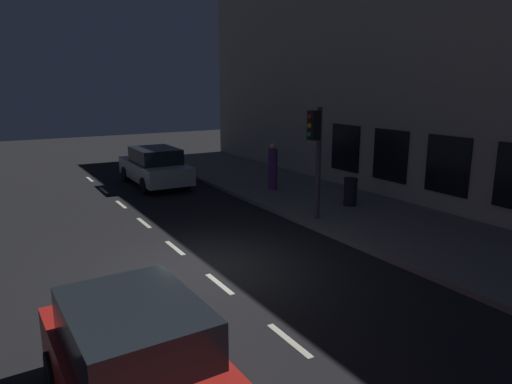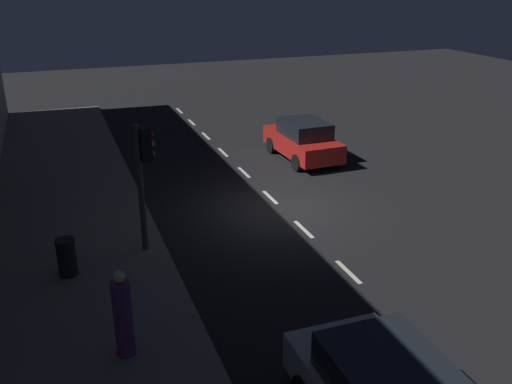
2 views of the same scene
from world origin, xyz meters
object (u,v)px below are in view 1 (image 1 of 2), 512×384
Objects in this scene: parked_car_0 at (139,367)px; parked_car_1 at (155,166)px; traffic_light at (316,145)px; trash_bin at (350,192)px; pedestrian_0 at (273,168)px.

parked_car_0 and parked_car_1 have the same top height.
parked_car_1 is at bearing 106.15° from traffic_light.
traffic_light is at bearing -73.25° from parked_car_1.
parked_car_1 is 4.77× the size of trash_bin.
traffic_light is 3.59× the size of trash_bin.
parked_car_0 is 2.20× the size of pedestrian_0.
pedestrian_0 is at bearing 104.00° from trash_bin.
parked_car_1 is 2.50× the size of pedestrian_0.
parked_car_0 is 14.43m from parked_car_1.
traffic_light is 1.88× the size of pedestrian_0.
traffic_light is at bearing -142.57° from parked_car_0.
parked_car_1 is at bearing 108.87° from pedestrian_0.
pedestrian_0 reaches higher than parked_car_1.
traffic_light is 2.82m from trash_bin.
parked_car_1 is (-2.28, 7.86, -1.61)m from traffic_light.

